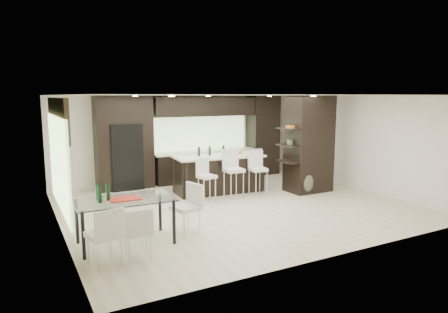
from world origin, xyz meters
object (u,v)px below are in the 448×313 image
stool_mid (234,179)px  stool_right (258,177)px  kitchen_island (219,173)px  chair_end (186,211)px  dining_table (125,222)px  bench (244,178)px  chair_far (104,239)px  stool_left (207,184)px  chair_near (138,235)px  floor_vase (305,171)px

stool_mid → stool_right: stool_mid is taller
kitchen_island → stool_mid: stool_mid is taller
chair_end → dining_table: bearing=75.1°
stool_mid → dining_table: bearing=-146.2°
stool_right → bench: bearing=89.2°
chair_end → bench: bearing=-61.1°
bench → chair_far: bearing=-163.3°
stool_left → dining_table: stool_left is taller
stool_mid → chair_end: 2.89m
stool_mid → kitchen_island: bearing=94.1°
stool_mid → chair_near: 4.31m
bench → chair_near: (-4.31, -3.78, 0.15)m
stool_mid → chair_near: size_ratio=1.27×
floor_vase → chair_end: bearing=-161.1°
kitchen_island → stool_right: 1.15m
dining_table → stool_mid: bearing=30.8°
chair_far → chair_end: (1.73, 0.81, 0.00)m
stool_left → chair_far: stool_left is taller
dining_table → floor_vase: bearing=16.1°
stool_right → chair_end: stool_right is taller
stool_mid → chair_end: stool_mid is taller
chair_far → floor_vase: bearing=8.2°
stool_mid → stool_right: bearing=5.2°
stool_mid → dining_table: (-3.35, -1.91, -0.10)m
stool_mid → chair_near: bearing=-137.0°
chair_end → chair_near: bearing=108.6°
stool_right → chair_near: (-4.12, -2.72, -0.08)m
kitchen_island → chair_end: (-2.16, -2.78, -0.07)m
kitchen_island → chair_far: bearing=-132.0°
kitchen_island → dining_table: 4.36m
chair_near → stool_right: bearing=38.5°
stool_left → chair_near: size_ratio=1.10×
stool_left → bench: 2.03m
stool_left → chair_far: bearing=-151.7°
stool_right → floor_vase: size_ratio=0.75×
stool_left → chair_end: 2.39m
stool_right → bench: size_ratio=0.73×
stool_right → bench: (0.19, 1.06, -0.23)m
stool_mid → bench: (0.96, 1.08, -0.26)m
stool_left → chair_far: size_ratio=1.01×
dining_table → chair_far: (-0.54, -0.81, 0.03)m
stool_right → chair_far: stool_right is taller
bench → chair_end: (-3.12, -2.99, 0.19)m
stool_mid → dining_table: size_ratio=0.60×
chair_far → chair_end: bearing=12.5°
stool_right → chair_near: size_ratio=1.19×
kitchen_island → floor_vase: (1.98, -1.36, 0.13)m
chair_end → stool_right: bearing=-71.6°
bench → chair_far: (-4.85, -3.80, 0.19)m
stool_right → chair_far: (-4.66, -2.74, -0.04)m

